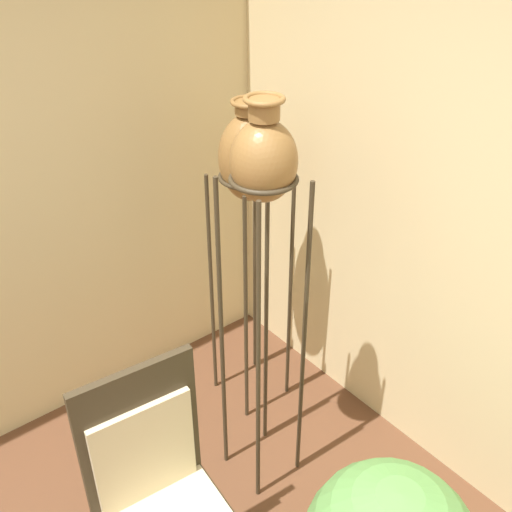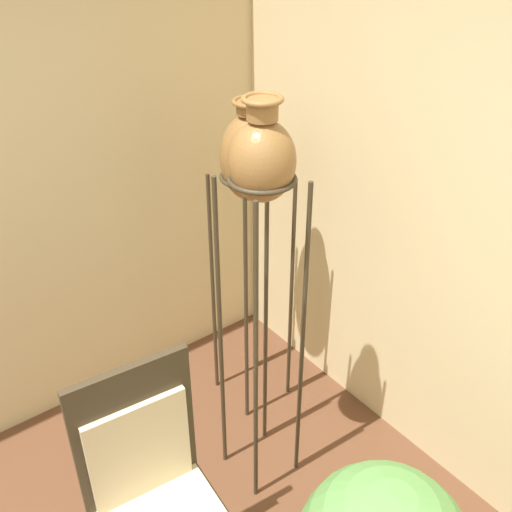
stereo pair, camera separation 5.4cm
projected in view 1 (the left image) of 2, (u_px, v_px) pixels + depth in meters
name	position (u px, v px, depth m)	size (l,w,h in m)	color
vase_stand_tall	(264.00, 181.00, 2.23)	(0.28, 0.28, 1.89)	#382D1E
vase_stand_medium	(250.00, 165.00, 2.77)	(0.31, 0.31, 1.71)	#382D1E
chair	(159.00, 494.00, 2.16)	(0.51, 0.49, 1.15)	#382D1E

